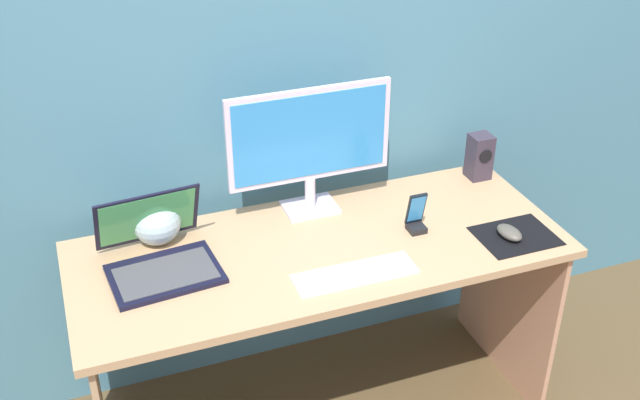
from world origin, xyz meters
The scene contains 10 objects.
wall_back centered at (0.00, 0.41, 1.25)m, with size 6.00×0.04×2.50m, color teal.
desk centered at (0.00, 0.00, 0.59)m, with size 1.57×0.63×0.74m.
monitor centered at (0.05, 0.23, 0.99)m, with size 0.56×0.14×0.44m.
speaker_right centered at (0.70, 0.23, 0.82)m, with size 0.08×0.08×0.17m.
laptop centered at (-0.50, 0.06, 0.78)m, with size 0.35×0.35×0.22m.
fishbowl centered at (-0.48, 0.21, 0.81)m, with size 0.16×0.16×0.16m, color silver.
keyboard_external centered at (0.04, -0.18, 0.74)m, with size 0.38×0.11×0.01m, color white.
mousepad centered at (0.61, -0.17, 0.74)m, with size 0.25×0.20×0.00m, color black.
mouse centered at (0.59, -0.17, 0.76)m, with size 0.06×0.10×0.04m, color #555046.
phone_in_dock centered at (0.33, -0.02, 0.78)m, with size 0.06×0.06×0.14m.
Camera 1 is at (-0.71, -1.90, 2.11)m, focal length 43.18 mm.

